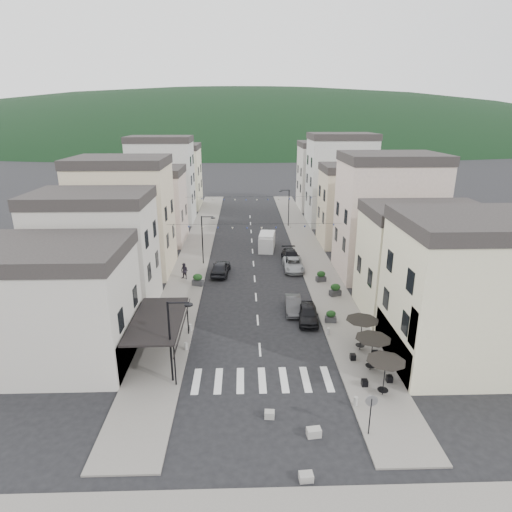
{
  "coord_description": "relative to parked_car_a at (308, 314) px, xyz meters",
  "views": [
    {
      "loc": [
        -1.18,
        -23.11,
        17.4
      ],
      "look_at": [
        0.08,
        18.48,
        3.5
      ],
      "focal_mm": 30.0,
      "sensor_mm": 36.0,
      "label": 1
    }
  ],
  "objects": [
    {
      "name": "planter_rb",
      "position": [
        3.5,
        5.23,
        0.0
      ],
      "size": [
        1.26,
        0.96,
        1.25
      ],
      "rotation": [
        0.0,
        0.0,
        0.35
      ],
      "color": "#29292B",
      "rests_on": "sidewalk_right"
    },
    {
      "name": "boutique_awning",
      "position": [
        -11.66,
        -5.68,
        2.39
      ],
      "size": [
        3.77,
        7.5,
        3.28
      ],
      "color": "black",
      "rests_on": "ground"
    },
    {
      "name": "sidewalk_right",
      "position": [
        3.09,
        21.32,
        -0.67
      ],
      "size": [
        4.0,
        76.0,
        0.12
      ],
      "primitive_type": "cube",
      "color": "slate",
      "rests_on": "ground"
    },
    {
      "name": "sidewalk_left",
      "position": [
        -11.91,
        21.32,
        -0.67
      ],
      "size": [
        4.0,
        76.0,
        0.12
      ],
      "primitive_type": "cube",
      "color": "slate",
      "rests_on": "ground"
    },
    {
      "name": "pedestrian_b",
      "position": [
        -12.1,
        10.22,
        0.3
      ],
      "size": [
        1.09,
        1.0,
        1.81
      ],
      "primitive_type": "imported",
      "rotation": [
        0.0,
        0.0,
        -0.45
      ],
      "color": "black",
      "rests_on": "sidewalk_left"
    },
    {
      "name": "planter_ra",
      "position": [
        1.94,
        -0.43,
        -0.08
      ],
      "size": [
        1.01,
        0.62,
        1.08
      ],
      "rotation": [
        0.0,
        0.0,
        -0.09
      ],
      "color": "#313134",
      "rests_on": "sidewalk_right"
    },
    {
      "name": "parked_car_c",
      "position": [
        0.19,
        13.02,
        -0.04
      ],
      "size": [
        2.32,
        4.93,
        1.36
      ],
      "primitive_type": "imported",
      "rotation": [
        0.0,
        0.0,
        -0.01
      ],
      "color": "#999DA2",
      "rests_on": "ground"
    },
    {
      "name": "parked_car_a",
      "position": [
        0.0,
        0.0,
        0.0
      ],
      "size": [
        2.04,
        4.38,
        1.45
      ],
      "primitive_type": "imported",
      "rotation": [
        0.0,
        0.0,
        -0.08
      ],
      "color": "black",
      "rests_on": "ground"
    },
    {
      "name": "cafe_terrace",
      "position": [
        3.29,
        -7.88,
        1.63
      ],
      "size": [
        2.5,
        8.1,
        2.53
      ],
      "color": "black",
      "rests_on": "ground"
    },
    {
      "name": "bunting_far",
      "position": [
        -4.41,
        27.32,
        4.93
      ],
      "size": [
        19.0,
        0.28,
        0.62
      ],
      "color": "black",
      "rests_on": "ground"
    },
    {
      "name": "parked_car_d",
      "position": [
        0.19,
        15.77,
        -0.0
      ],
      "size": [
        2.18,
        5.03,
        1.44
      ],
      "primitive_type": "imported",
      "rotation": [
        0.0,
        0.0,
        0.03
      ],
      "color": "black",
      "rests_on": "ground"
    },
    {
      "name": "buildings_row_left",
      "position": [
        -18.91,
        27.07,
        5.4
      ],
      "size": [
        10.2,
        54.16,
        14.0
      ],
      "color": "beige",
      "rests_on": "ground"
    },
    {
      "name": "boutique_building",
      "position": [
        -19.91,
        -5.68,
        3.27
      ],
      "size": [
        12.0,
        8.0,
        8.0
      ],
      "primitive_type": "cube",
      "color": "beige",
      "rests_on": "ground"
    },
    {
      "name": "parked_car_b",
      "position": [
        -1.07,
        1.98,
        -0.06
      ],
      "size": [
        1.62,
        4.1,
        1.33
      ],
      "primitive_type": "imported",
      "rotation": [
        0.0,
        0.0,
        -0.06
      ],
      "color": "#37373A",
      "rests_on": "ground"
    },
    {
      "name": "traffic_sign",
      "position": [
        1.39,
        -14.18,
        1.2
      ],
      "size": [
        0.7,
        0.07,
        2.7
      ],
      "color": "black",
      "rests_on": "ground"
    },
    {
      "name": "pedestrian_a",
      "position": [
        -11.89,
        1.17,
        0.17
      ],
      "size": [
        0.57,
        0.38,
        1.56
      ],
      "primitive_type": "imported",
      "rotation": [
        0.0,
        0.0,
        -0.01
      ],
      "color": "black",
      "rests_on": "sidewalk_left"
    },
    {
      "name": "buildings_row_right",
      "position": [
        10.09,
        25.91,
        5.59
      ],
      "size": [
        10.2,
        54.16,
        14.5
      ],
      "color": "beige",
      "rests_on": "ground"
    },
    {
      "name": "streetlamp_right_far",
      "position": [
        1.41,
        33.32,
        2.97
      ],
      "size": [
        1.7,
        0.56,
        6.0
      ],
      "color": "black",
      "rests_on": "ground"
    },
    {
      "name": "hill_backdrop",
      "position": [
        -4.41,
        289.32,
        -0.73
      ],
      "size": [
        640.0,
        360.0,
        70.0
      ],
      "primitive_type": "ellipsoid",
      "color": "black",
      "rests_on": "ground"
    },
    {
      "name": "concrete_block_c",
      "position": [
        -2.59,
        -17.18,
        -0.53
      ],
      "size": [
        0.74,
        0.55,
        0.4
      ],
      "primitive_type": "cube",
      "rotation": [
        0.0,
        0.0,
        0.08
      ],
      "color": "gray",
      "rests_on": "ground"
    },
    {
      "name": "streetlamp_left_near",
      "position": [
        -10.23,
        -8.68,
        2.97
      ],
      "size": [
        1.7,
        0.56,
        6.0
      ],
      "color": "black",
      "rests_on": "ground"
    },
    {
      "name": "planter_rc",
      "position": [
        2.75,
        9.06,
        -0.03
      ],
      "size": [
        1.16,
        0.8,
        1.18
      ],
      "rotation": [
        0.0,
        0.0,
        0.22
      ],
      "color": "#2F2F32",
      "rests_on": "sidewalk_right"
    },
    {
      "name": "planter_la",
      "position": [
        -11.88,
        -2.61,
        -0.05
      ],
      "size": [
        1.13,
        0.79,
        1.15
      ],
      "rotation": [
        0.0,
        0.0,
        0.24
      ],
      "color": "#313133",
      "rests_on": "sidewalk_left"
    },
    {
      "name": "streetlamp_left_far",
      "position": [
        -10.23,
        15.32,
        2.97
      ],
      "size": [
        1.7,
        0.56,
        6.0
      ],
      "color": "black",
      "rests_on": "ground"
    },
    {
      "name": "concrete_block_a",
      "position": [
        -1.72,
        -14.13,
        -0.48
      ],
      "size": [
        0.86,
        0.6,
        0.5
      ],
      "primitive_type": "cube",
      "rotation": [
        0.0,
        0.0,
        0.13
      ],
      "color": "gray",
      "rests_on": "ground"
    },
    {
      "name": "bunting_near",
      "position": [
        -4.41,
        11.32,
        4.93
      ],
      "size": [
        19.0,
        0.28,
        0.62
      ],
      "color": "black",
      "rests_on": "ground"
    },
    {
      "name": "delivery_van",
      "position": [
        -2.46,
        21.14,
        0.42
      ],
      "size": [
        2.53,
        5.09,
        2.34
      ],
      "rotation": [
        0.0,
        0.0,
        -0.13
      ],
      "color": "silver",
      "rests_on": "ground"
    },
    {
      "name": "bollards",
      "position": [
        -4.41,
        -5.18,
        -0.31
      ],
      "size": [
        11.66,
        10.26,
        0.6
      ],
      "color": "gray",
      "rests_on": "ground"
    },
    {
      "name": "planter_lb",
      "position": [
        -10.47,
        8.33,
        0.02
      ],
      "size": [
        1.29,
        0.98,
        1.29
      ],
      "rotation": [
        0.0,
        0.0,
        -0.34
      ],
      "color": "#2E2E31",
      "rests_on": "sidewalk_left"
    },
    {
      "name": "concrete_block_b",
      "position": [
        -4.13,
        -12.5,
        -0.5
      ],
      "size": [
        0.64,
        0.51,
        0.45
      ],
      "primitive_type": "cube",
      "rotation": [
        0.0,
        0.0,
        -0.1
      ],
      "color": "gray",
      "rests_on": "ground"
    },
    {
      "name": "parked_car_e",
      "position": [
        -8.24,
        11.8,
        0.08
      ],
      "size": [
        2.34,
        4.86,
        1.6
      ],
      "primitive_type": "imported",
      "rotation": [
        0.0,
        0.0,
        3.04
      ],
      "color": "black",
      "rests_on": "ground"
    },
    {
      "name": "bistro_building",
      "position": [
        10.09,
        -6.68,
        4.27
      ],
      "size": [
        10.0,
        8.0,
        10.0
      ],
      "primitive_type": "cube",
      "color": "beige",
      "rests_on": "ground"
    },
    {
      "name": "ground",
      "position": [
        -4.41,
        -10.68,
        -0.73
      ],
      "size": [
        700.0,
        700.0,
        0.0
      ],
      "primitive_type": "plane",
      "color": "black",
      "rests_on": "ground"
    }
  ]
}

